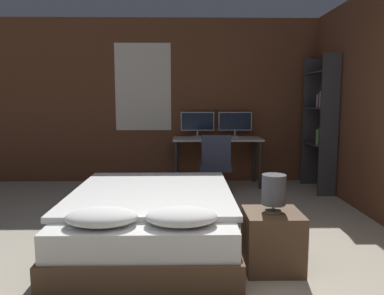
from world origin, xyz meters
The scene contains 11 objects.
wall_back centered at (-0.01, 4.06, 1.35)m, with size 12.00×0.08×2.70m.
bed centered at (-0.45, 1.27, 0.25)m, with size 1.56×2.07×0.57m.
nightstand centered at (0.60, 0.70, 0.24)m, with size 0.46×0.44×0.48m.
bedside_lamp centered at (0.60, 0.70, 0.66)m, with size 0.19×0.19×0.31m.
desk centered at (0.40, 3.69, 0.67)m, with size 1.41×0.60×0.77m.
monitor_left centered at (0.09, 3.89, 1.01)m, with size 0.55×0.16×0.41m.
monitor_right centered at (0.71, 3.89, 1.01)m, with size 0.55×0.16×0.41m.
keyboard centered at (0.40, 3.50, 0.78)m, with size 0.42×0.13×0.02m.
computer_mouse centered at (0.69, 3.50, 0.79)m, with size 0.07×0.05×0.04m.
office_chair centered at (0.31, 3.04, 0.35)m, with size 0.52×0.52×0.90m.
bookshelf centered at (1.91, 3.29, 1.10)m, with size 0.26×0.81×2.02m.
Camera 1 is at (-0.11, -2.24, 1.40)m, focal length 35.00 mm.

